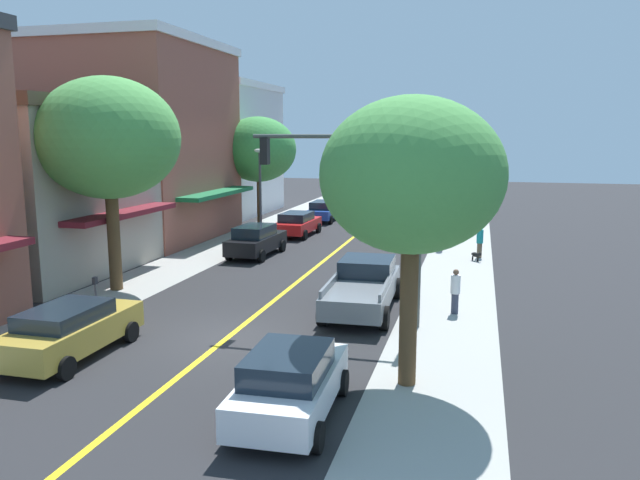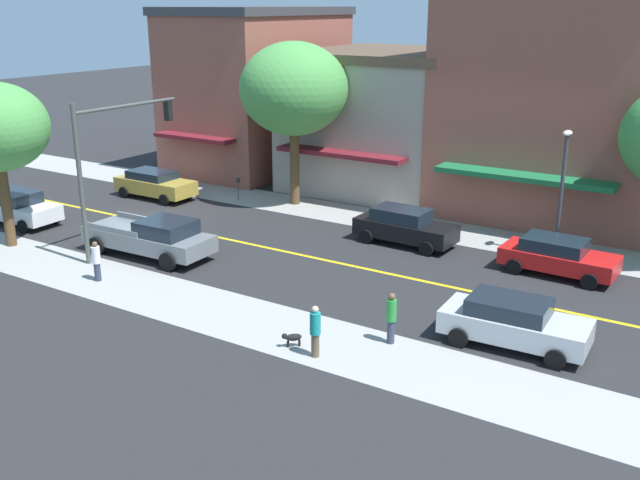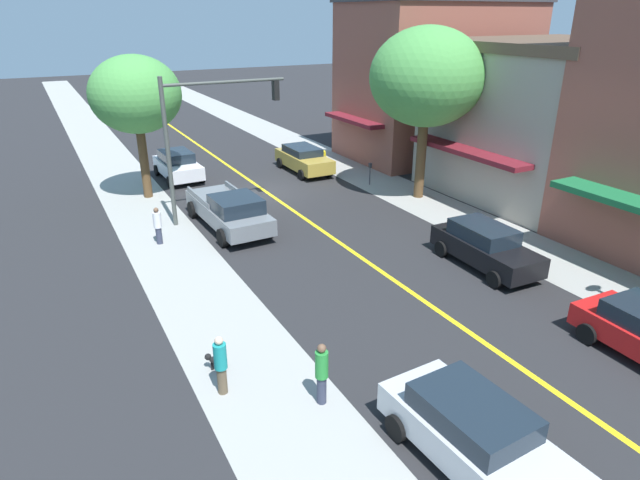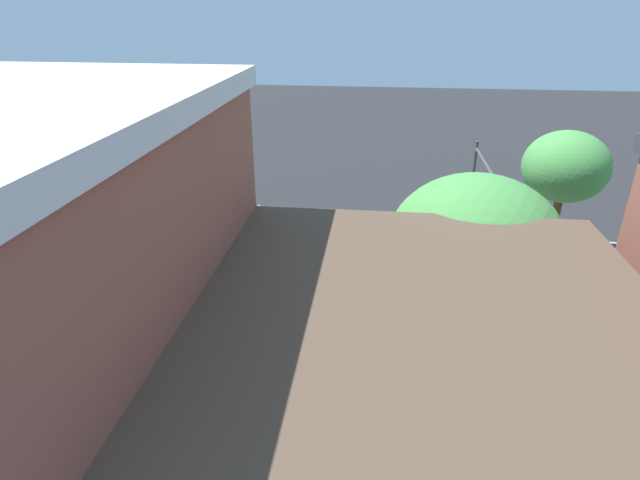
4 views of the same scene
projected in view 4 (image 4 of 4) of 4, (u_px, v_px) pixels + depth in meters
ground_plane at (533, 307)px, 24.93m from camera, size 140.00×140.00×0.00m
sidewalk_left at (579, 403)px, 18.97m from camera, size 3.35×126.00×0.01m
sidewalk_right at (505, 248)px, 30.88m from camera, size 3.35×126.00×0.01m
road_centerline_stripe at (533, 307)px, 24.92m from camera, size 0.20×126.00×0.00m
corner_shop_building at (403, 462)px, 11.69m from camera, size 11.95×10.03×7.88m
street_tree_left_near at (566, 167)px, 27.76m from camera, size 4.52×4.52×7.26m
street_tree_right_corner at (474, 249)px, 16.64m from camera, size 5.68×5.68×8.59m
parking_meter at (534, 367)px, 19.56m from camera, size 0.12×0.18×1.27m
traffic_light_mast at (477, 190)px, 26.82m from camera, size 5.75×0.32×6.64m
street_lamp at (88, 280)px, 20.33m from camera, size 0.70×0.36×5.46m
red_sedan_left_curb at (111, 307)px, 23.50m from camera, size 2.22×4.52×1.50m
silver_sedan_right_curb at (162, 240)px, 30.01m from camera, size 2.28×4.64×1.56m
gold_sedan_left_curb at (629, 342)px, 20.99m from camera, size 2.08×4.70×1.54m
black_sedan_left_curb at (258, 318)px, 22.56m from camera, size 2.12×4.63×1.65m
white_sedan_right_curb at (614, 263)px, 27.27m from camera, size 2.19×4.35×1.62m
grey_pickup_truck at (439, 254)px, 28.21m from camera, size 2.52×6.04×1.73m
pedestrian_green_shirt at (227, 228)px, 31.35m from camera, size 0.33×0.33×1.72m
pedestrian_white_shirt at (430, 230)px, 31.19m from camera, size 0.34×0.34×1.62m
pedestrian_teal_shirt at (260, 216)px, 33.06m from camera, size 0.34×0.34×1.69m
small_dog at (274, 226)px, 33.05m from camera, size 0.57×0.57×0.49m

